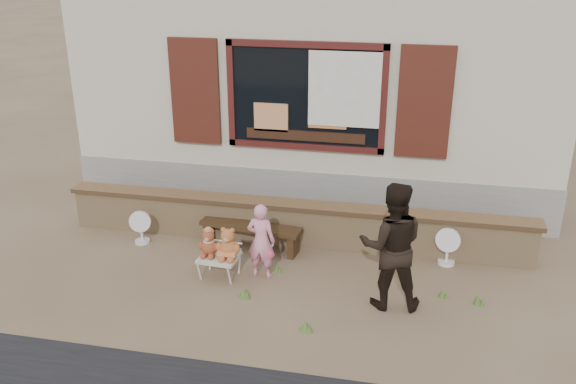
% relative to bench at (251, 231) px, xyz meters
% --- Properties ---
extents(ground, '(80.00, 80.00, 0.00)m').
position_rel_bench_xyz_m(ground, '(0.59, -0.69, -0.29)').
color(ground, brown).
rests_on(ground, ground).
extents(shopfront, '(8.04, 5.13, 4.00)m').
position_rel_bench_xyz_m(shopfront, '(0.59, 3.80, 1.71)').
color(shopfront, '#A99E89').
rests_on(shopfront, ground).
extents(brick_wall, '(7.10, 0.36, 0.67)m').
position_rel_bench_xyz_m(brick_wall, '(0.59, 0.31, 0.05)').
color(brick_wall, tan).
rests_on(brick_wall, ground).
extents(bench, '(1.57, 0.53, 0.39)m').
position_rel_bench_xyz_m(bench, '(0.00, 0.00, 0.00)').
color(bench, black).
rests_on(bench, ground).
extents(folding_chair, '(0.55, 0.49, 0.32)m').
position_rel_bench_xyz_m(folding_chair, '(-0.20, -0.89, -0.00)').
color(folding_chair, beige).
rests_on(folding_chair, ground).
extents(teddy_bear_left, '(0.31, 0.28, 0.40)m').
position_rel_bench_xyz_m(teddy_bear_left, '(-0.34, -0.88, 0.23)').
color(teddy_bear_left, brown).
rests_on(teddy_bear_left, folding_chair).
extents(teddy_bear_right, '(0.35, 0.31, 0.45)m').
position_rel_bench_xyz_m(teddy_bear_right, '(-0.06, -0.90, 0.25)').
color(teddy_bear_right, '#9A552A').
rests_on(teddy_bear_right, folding_chair).
extents(child, '(0.42, 0.29, 1.07)m').
position_rel_bench_xyz_m(child, '(0.35, -0.76, 0.25)').
color(child, pink).
rests_on(child, ground).
extents(adult, '(0.87, 0.71, 1.65)m').
position_rel_bench_xyz_m(adult, '(2.09, -1.12, 0.54)').
color(adult, black).
rests_on(adult, ground).
extents(fan_left, '(0.34, 0.23, 0.53)m').
position_rel_bench_xyz_m(fan_left, '(-1.68, -0.15, -0.02)').
color(fan_left, silver).
rests_on(fan_left, ground).
extents(fan_right, '(0.37, 0.24, 0.57)m').
position_rel_bench_xyz_m(fan_right, '(2.86, 0.11, -0.00)').
color(fan_right, white).
rests_on(fan_right, ground).
extents(grass_tufts, '(3.77, 1.83, 0.15)m').
position_rel_bench_xyz_m(grass_tufts, '(1.14, -1.14, -0.23)').
color(grass_tufts, '#476528').
rests_on(grass_tufts, ground).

